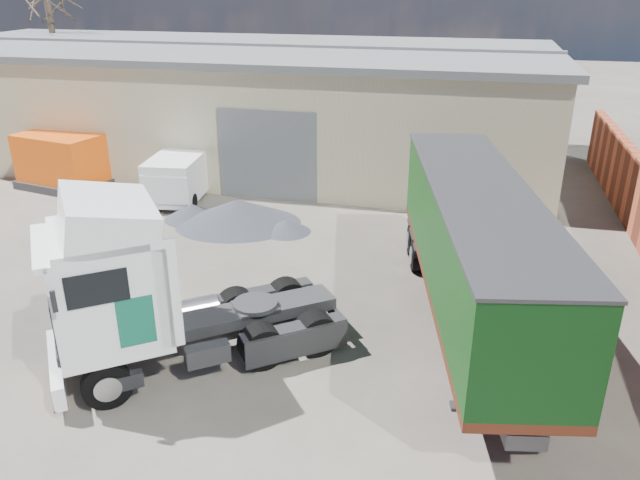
% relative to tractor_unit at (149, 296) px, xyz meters
% --- Properties ---
extents(ground, '(120.00, 120.00, 0.00)m').
position_rel_tractor_unit_xyz_m(ground, '(0.94, 1.77, -1.83)').
color(ground, '#2C2924').
rests_on(ground, ground).
extents(warehouse, '(30.60, 12.60, 5.42)m').
position_rel_tractor_unit_xyz_m(warehouse, '(-5.05, 17.76, 0.83)').
color(warehouse, beige).
rests_on(warehouse, ground).
extents(tractor_unit, '(6.53, 5.82, 4.35)m').
position_rel_tractor_unit_xyz_m(tractor_unit, '(0.00, 0.00, 0.00)').
color(tractor_unit, black).
rests_on(tractor_unit, ground).
extents(box_trailer, '(4.46, 11.32, 3.68)m').
position_rel_tractor_unit_xyz_m(box_trailer, '(6.92, 3.77, 0.42)').
color(box_trailer, '#2D2D30').
rests_on(box_trailer, ground).
extents(panel_van, '(2.35, 4.68, 1.84)m').
position_rel_tractor_unit_xyz_m(panel_van, '(-4.54, 11.17, -0.88)').
color(panel_van, black).
rests_on(panel_van, ground).
extents(orange_skip, '(4.06, 2.99, 2.29)m').
position_rel_tractor_unit_xyz_m(orange_skip, '(-9.95, 11.19, -0.83)').
color(orange_skip, '#2D2D30').
rests_on(orange_skip, ground).
extents(gravel_heap, '(6.21, 5.82, 0.95)m').
position_rel_tractor_unit_xyz_m(gravel_heap, '(-1.39, 8.89, -1.39)').
color(gravel_heap, black).
rests_on(gravel_heap, ground).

